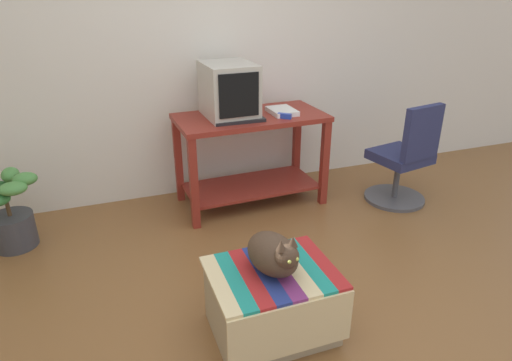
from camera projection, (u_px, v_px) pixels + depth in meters
ground_plane at (302, 330)px, 2.49m from camera, size 14.00×14.00×0.00m
back_wall at (203, 44)px, 3.71m from camera, size 8.00×0.10×2.60m
desk at (251, 145)px, 3.72m from camera, size 1.23×0.64×0.78m
tv_monitor at (229, 91)px, 3.51m from camera, size 0.40×0.49×0.42m
keyboard at (239, 120)px, 3.45m from camera, size 0.40×0.16×0.02m
book at (282, 111)px, 3.66m from camera, size 0.20×0.27×0.04m
ottoman_with_blanket at (272, 302)px, 2.40m from camera, size 0.66×0.53×0.39m
cat at (274, 254)px, 2.28m from camera, size 0.34×0.39×0.26m
potted_plant at (10, 216)px, 3.17m from camera, size 0.48×0.38×0.57m
office_chair at (405, 161)px, 3.77m from camera, size 0.52×0.52×0.89m
stapler at (285, 116)px, 3.53m from camera, size 0.11×0.10×0.04m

